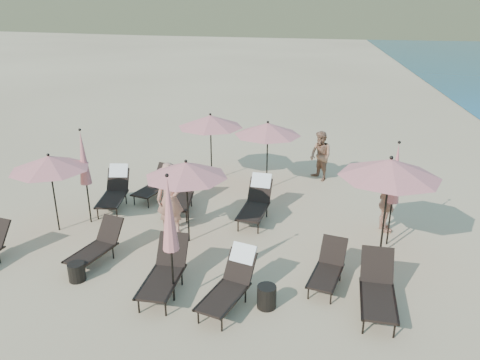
# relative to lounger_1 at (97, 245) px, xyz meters

# --- Properties ---
(ground) EXTENTS (800.00, 800.00, 0.00)m
(ground) POSITION_rel_lounger_1_xyz_m (3.38, -0.62, -0.41)
(ground) COLOR #D6BA8C
(ground) RESTS_ON ground
(lounger_1) EXTENTS (0.99, 1.64, 0.88)m
(lounger_1) POSITION_rel_lounger_1_xyz_m (0.00, 0.00, 0.00)
(lounger_1) COLOR black
(lounger_1) RESTS_ON ground
(lounger_2) EXTENTS (0.71, 1.75, 1.00)m
(lounger_2) POSITION_rel_lounger_1_xyz_m (1.90, -0.93, 0.05)
(lounger_2) COLOR black
(lounger_2) RESTS_ON ground
(lounger_3) EXTENTS (1.07, 1.75, 1.03)m
(lounger_3) POSITION_rel_lounger_1_xyz_m (3.32, -1.16, 0.08)
(lounger_3) COLOR black
(lounger_3) RESTS_ON ground
(lounger_4) EXTENTS (0.91, 1.56, 0.84)m
(lounger_4) POSITION_rel_lounger_1_xyz_m (5.24, -0.19, -0.02)
(lounger_4) COLOR black
(lounger_4) RESTS_ON ground
(lounger_5) EXTENTS (0.77, 1.76, 0.99)m
(lounger_5) POSITION_rel_lounger_1_xyz_m (6.16, -0.94, 0.05)
(lounger_5) COLOR black
(lounger_5) RESTS_ON ground
(lounger_6) EXTENTS (0.86, 1.82, 1.09)m
(lounger_6) POSITION_rel_lounger_1_xyz_m (-0.83, 3.07, 0.11)
(lounger_6) COLOR black
(lounger_6) RESTS_ON ground
(lounger_7) EXTENTS (1.04, 1.70, 0.92)m
(lounger_7) POSITION_rel_lounger_1_xyz_m (0.14, 3.85, 0.02)
(lounger_7) COLOR black
(lounger_7) RESTS_ON ground
(lounger_8) EXTENTS (0.86, 1.80, 1.00)m
(lounger_8) POSITION_rel_lounger_1_xyz_m (1.15, 3.07, 0.05)
(lounger_8) COLOR black
(lounger_8) RESTS_ON ground
(lounger_9) EXTENTS (0.86, 1.84, 1.10)m
(lounger_9) POSITION_rel_lounger_1_xyz_m (3.37, 2.83, 0.11)
(lounger_9) COLOR black
(lounger_9) RESTS_ON ground
(umbrella_open_0) EXTENTS (1.97, 1.97, 2.12)m
(umbrella_open_0) POSITION_rel_lounger_1_xyz_m (-1.71, 1.36, 1.47)
(umbrella_open_0) COLOR black
(umbrella_open_0) RESTS_ON ground
(umbrella_open_1) EXTENTS (2.01, 2.01, 2.17)m
(umbrella_open_1) POSITION_rel_lounger_1_xyz_m (1.85, 1.26, 1.50)
(umbrella_open_1) COLOR black
(umbrella_open_1) RESTS_ON ground
(umbrella_open_2) EXTENTS (2.30, 2.30, 2.48)m
(umbrella_open_2) POSITION_rel_lounger_1_xyz_m (6.53, 1.27, 1.78)
(umbrella_open_2) COLOR black
(umbrella_open_2) RESTS_ON ground
(umbrella_open_3) EXTENTS (2.14, 2.14, 2.31)m
(umbrella_open_3) POSITION_rel_lounger_1_xyz_m (1.53, 5.61, 1.63)
(umbrella_open_3) COLOR black
(umbrella_open_3) RESTS_ON ground
(umbrella_open_4) EXTENTS (2.08, 2.08, 2.24)m
(umbrella_open_4) POSITION_rel_lounger_1_xyz_m (3.45, 5.09, 1.57)
(umbrella_open_4) COLOR black
(umbrella_open_4) RESTS_ON ground
(umbrella_closed_0) EXTENTS (0.32, 0.32, 2.73)m
(umbrella_closed_0) POSITION_rel_lounger_1_xyz_m (2.17, -1.24, 1.49)
(umbrella_closed_0) COLOR black
(umbrella_closed_0) RESTS_ON ground
(umbrella_closed_1) EXTENTS (0.31, 0.31, 2.67)m
(umbrella_closed_1) POSITION_rel_lounger_1_xyz_m (6.76, 1.82, 1.45)
(umbrella_closed_1) COLOR black
(umbrella_closed_1) RESTS_ON ground
(umbrella_closed_2) EXTENTS (0.31, 0.31, 2.64)m
(umbrella_closed_2) POSITION_rel_lounger_1_xyz_m (-1.09, 1.94, 1.42)
(umbrella_closed_2) COLOR black
(umbrella_closed_2) RESTS_ON ground
(side_table_0) EXTENTS (0.37, 0.37, 0.41)m
(side_table_0) POSITION_rel_lounger_1_xyz_m (-0.11, -0.83, -0.21)
(side_table_0) COLOR black
(side_table_0) RESTS_ON ground
(side_table_1) EXTENTS (0.39, 0.39, 0.47)m
(side_table_1) POSITION_rel_lounger_1_xyz_m (4.03, -1.18, -0.18)
(side_table_1) COLOR black
(side_table_1) RESTS_ON ground
(beachgoer_a) EXTENTS (0.76, 0.57, 1.90)m
(beachgoer_a) POSITION_rel_lounger_1_xyz_m (1.28, 1.68, 0.53)
(beachgoer_a) COLOR tan
(beachgoer_a) RESTS_ON ground
(beachgoer_b) EXTENTS (0.99, 1.03, 1.67)m
(beachgoer_b) POSITION_rel_lounger_1_xyz_m (5.14, 6.21, 0.42)
(beachgoer_b) COLOR #97684E
(beachgoer_b) RESTS_ON ground
(beachgoer_c) EXTENTS (0.52, 0.96, 1.56)m
(beachgoer_c) POSITION_rel_lounger_1_xyz_m (6.79, 2.57, 0.37)
(beachgoer_c) COLOR tan
(beachgoer_c) RESTS_ON ground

